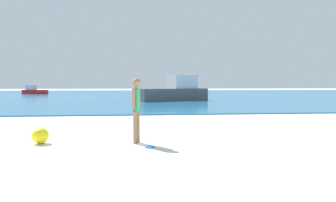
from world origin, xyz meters
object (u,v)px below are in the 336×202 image
(boat_near, at_px, (174,92))
(frisbee, at_px, (150,147))
(boat_far, at_px, (34,91))
(beach_ball, at_px, (40,136))
(person_standing, at_px, (136,106))

(boat_near, bearing_deg, frisbee, 55.04)
(boat_near, height_order, boat_far, boat_near)
(beach_ball, bearing_deg, frisbee, -15.66)
(person_standing, relative_size, boat_far, 0.40)
(boat_far, bearing_deg, frisbee, -41.77)
(person_standing, bearing_deg, beach_ball, -68.29)
(frisbee, bearing_deg, boat_near, 81.29)
(boat_near, distance_m, beach_ball, 19.17)
(beach_ball, bearing_deg, boat_near, 73.30)
(frisbee, distance_m, boat_near, 19.31)
(boat_far, bearing_deg, person_standing, -41.87)
(person_standing, height_order, boat_far, person_standing)
(boat_near, xyz_separation_m, beach_ball, (-5.51, -18.35, -0.61))
(person_standing, xyz_separation_m, boat_near, (3.22, 18.51, -0.09))
(person_standing, height_order, beach_ball, person_standing)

